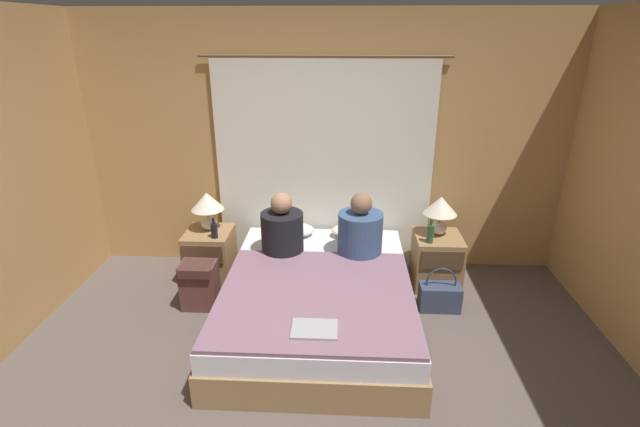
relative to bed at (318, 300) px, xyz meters
The scene contains 18 objects.
ground_plane 1.00m from the bed, 90.00° to the right, with size 16.00×16.00×0.00m, color #564C47.
wall_back 1.54m from the bed, 90.00° to the left, with size 4.79×0.06×2.50m.
curtain_panel 1.36m from the bed, 90.00° to the left, with size 2.31×0.03×2.10m.
bed is the anchor object (origin of this frame).
nightstand_left 1.30m from the bed, 147.76° to the left, with size 0.43×0.47×0.50m.
nightstand_right 1.30m from the bed, 32.24° to the left, with size 0.43×0.47×0.50m.
lamp_left 1.44m from the bed, 145.49° to the left, with size 0.31×0.31×0.38m.
lamp_right 1.44m from the bed, 34.51° to the left, with size 0.31×0.31×0.38m.
pillow_left 0.94m from the bed, 112.10° to the left, with size 0.51×0.30×0.12m.
pillow_right 0.94m from the bed, 67.90° to the left, with size 0.51×0.30×0.12m.
blanket_on_bed 0.36m from the bed, 90.00° to the right, with size 1.48×1.42×0.03m.
person_left_in_bed 0.72m from the bed, 126.78° to the left, with size 0.38×0.38×0.57m.
person_right_in_bed 0.73m from the bed, 52.94° to the left, with size 0.40×0.40×0.58m.
beer_bottle_on_left_stand 1.20m from the bed, 150.49° to the left, with size 0.06×0.06×0.20m.
beer_bottle_on_right_stand 1.20m from the bed, 29.74° to the left, with size 0.07×0.07×0.23m.
laptop_on_bed 0.78m from the bed, 88.75° to the right, with size 0.31×0.22×0.02m.
backpack_on_floor 1.07m from the bed, behind, with size 0.31×0.25×0.43m.
handbag_on_floor 1.09m from the bed, 13.22° to the left, with size 0.35×0.19×0.41m.
Camera 1 is at (0.19, -2.33, 2.32)m, focal length 26.00 mm.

